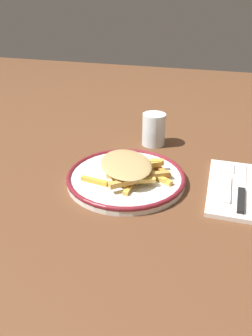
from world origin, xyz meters
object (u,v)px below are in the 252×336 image
(fork, at_px, (229,182))
(water_glass, at_px, (154,129))
(napkin, at_px, (241,189))
(knife, at_px, (241,190))
(plate, at_px, (126,177))
(fries_heap, at_px, (131,167))

(fork, height_order, water_glass, water_glass)
(napkin, xyz_separation_m, knife, (-0.00, -0.02, 0.01))
(plate, xyz_separation_m, fork, (0.23, 0.05, 0.00))
(water_glass, bearing_deg, plate, -93.45)
(napkin, distance_m, fork, 0.03)
(fries_heap, height_order, napkin, fries_heap)
(knife, bearing_deg, water_glass, 139.43)
(napkin, xyz_separation_m, water_glass, (-0.24, 0.19, 0.04))
(plate, bearing_deg, water_glass, 86.55)
(plate, height_order, fork, plate)
(plate, distance_m, water_glass, 0.23)
(fries_heap, distance_m, fork, 0.22)
(fork, relative_size, knife, 0.84)
(fork, xyz_separation_m, water_glass, (-0.22, 0.18, 0.03))
(napkin, bearing_deg, plate, -172.12)
(fork, bearing_deg, napkin, -23.58)
(fries_heap, height_order, water_glass, water_glass)
(fries_heap, height_order, fork, fries_heap)
(fries_heap, height_order, knife, fries_heap)
(fork, distance_m, knife, 0.04)
(fries_heap, relative_size, napkin, 0.84)
(plate, height_order, knife, plate)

